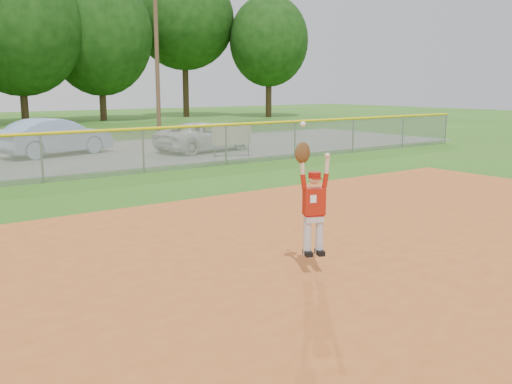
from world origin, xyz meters
TOP-DOWN VIEW (x-y plane):
  - ground at (0.00, 0.00)m, footprint 120.00×120.00m
  - clay_infield at (0.00, -3.00)m, footprint 24.00×16.00m
  - car_blue at (2.46, 16.59)m, footprint 4.98×2.81m
  - car_white_b at (8.31, 14.21)m, footprint 4.93×2.91m
  - sponsor_sign at (8.05, 11.69)m, footprint 1.52×0.59m
  - outfield_fence at (0.00, 10.00)m, footprint 40.06×0.10m
  - ballplayer at (0.83, -1.24)m, footprint 0.57×0.39m

SIDE VIEW (x-z plane):
  - ground at x=0.00m, z-range 0.00..0.00m
  - clay_infield at x=0.00m, z-range 0.00..0.04m
  - car_white_b at x=8.31m, z-range 0.03..1.31m
  - car_blue at x=2.46m, z-range 0.03..1.58m
  - outfield_fence at x=0.00m, z-range 0.11..1.66m
  - sponsor_sign at x=8.05m, z-range 0.23..1.65m
  - ballplayer at x=0.83m, z-range 0.17..2.24m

